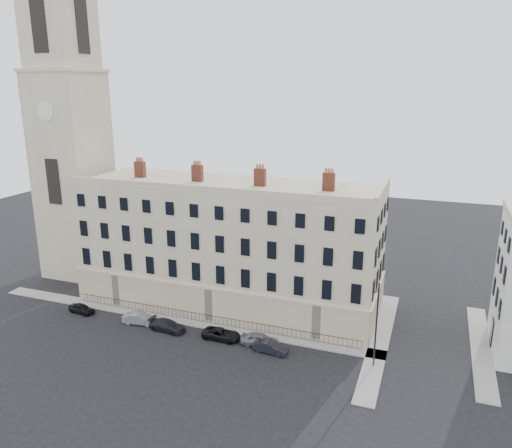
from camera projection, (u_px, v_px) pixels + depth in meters
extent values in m
plane|color=black|center=(238.00, 356.00, 50.06)|extent=(160.00, 160.00, 0.00)
cube|color=#C9B795|center=(229.00, 244.00, 60.85)|extent=(36.00, 12.00, 15.00)
cube|color=beige|center=(209.00, 305.00, 56.85)|extent=(36.10, 0.18, 4.00)
cube|color=beige|center=(377.00, 307.00, 56.35)|extent=(0.18, 12.10, 4.00)
cube|color=#C9B795|center=(207.00, 190.00, 53.42)|extent=(36.00, 0.35, 0.80)
cube|color=#C9B795|center=(383.00, 191.00, 52.79)|extent=(0.35, 12.00, 0.80)
cube|color=brown|center=(140.00, 169.00, 62.52)|extent=(1.30, 0.70, 2.00)
cube|color=brown|center=(197.00, 173.00, 59.87)|extent=(1.30, 0.70, 2.00)
cube|color=brown|center=(260.00, 177.00, 57.22)|extent=(1.30, 0.70, 2.00)
cube|color=brown|center=(329.00, 182.00, 54.57)|extent=(1.30, 0.70, 2.00)
cube|color=#C9B795|center=(74.00, 176.00, 68.85)|extent=(8.00, 8.00, 28.00)
cube|color=#C9B795|center=(60.00, 30.00, 63.69)|extent=(7.04, 7.04, 10.00)
cube|color=black|center=(38.00, 22.00, 60.33)|extent=(2.20, 0.14, 7.00)
cylinder|color=white|center=(45.00, 111.00, 62.74)|extent=(2.40, 0.14, 2.40)
cube|color=gray|center=(175.00, 319.00, 57.87)|extent=(48.00, 2.00, 0.12)
cube|color=gray|center=(380.00, 340.00, 52.96)|extent=(2.00, 24.00, 0.12)
cube|color=gray|center=(481.00, 348.00, 51.45)|extent=(2.00, 20.00, 0.12)
cube|color=black|center=(207.00, 315.00, 56.65)|extent=(35.00, 0.04, 0.04)
cube|color=black|center=(207.00, 322.00, 56.89)|extent=(35.00, 0.04, 0.04)
imported|color=black|center=(82.00, 308.00, 59.32)|extent=(3.47, 1.71, 1.14)
imported|color=gray|center=(140.00, 319.00, 56.63)|extent=(4.06, 1.88, 1.29)
imported|color=black|center=(167.00, 325.00, 55.08)|extent=(4.36, 2.03, 1.23)
imported|color=black|center=(221.00, 334.00, 53.26)|extent=(4.19, 1.96, 1.16)
imported|color=slate|center=(260.00, 339.00, 51.92)|extent=(4.15, 1.97, 1.37)
imported|color=black|center=(270.00, 347.00, 50.60)|extent=(3.72, 1.57, 1.20)
cylinder|color=#2A2A2F|center=(376.00, 326.00, 47.07)|extent=(0.17, 0.17, 8.68)
cylinder|color=#2A2A2F|center=(378.00, 287.00, 45.25)|extent=(0.20, 1.63, 0.11)
cube|color=#2A2A2F|center=(376.00, 291.00, 44.59)|extent=(0.22, 0.55, 0.13)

